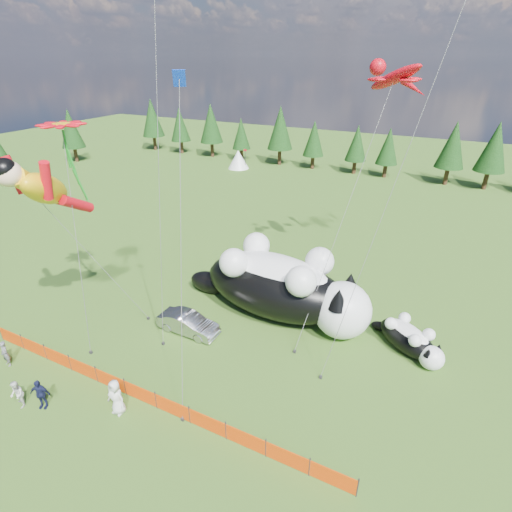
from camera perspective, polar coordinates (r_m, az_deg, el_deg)
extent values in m
plane|color=#133209|center=(23.98, -11.19, -14.96)|extent=(160.00, 160.00, 0.00)
cylinder|color=#262626|center=(29.44, -32.64, -9.17)|extent=(0.06, 0.06, 1.10)
cylinder|color=#262626|center=(27.91, -30.40, -10.52)|extent=(0.06, 0.06, 1.10)
cylinder|color=#262626|center=(26.46, -27.87, -12.00)|extent=(0.06, 0.06, 1.10)
cylinder|color=#262626|center=(25.07, -25.03, -13.62)|extent=(0.06, 0.06, 1.10)
cylinder|color=#262626|center=(23.77, -21.82, -15.38)|extent=(0.06, 0.06, 1.10)
cylinder|color=#262626|center=(22.58, -18.19, -17.29)|extent=(0.06, 0.06, 1.10)
cylinder|color=#262626|center=(21.51, -14.09, -19.32)|extent=(0.06, 0.06, 1.10)
cylinder|color=#262626|center=(20.57, -9.48, -21.44)|extent=(0.06, 0.06, 1.10)
cylinder|color=#262626|center=(19.80, -4.31, -23.59)|extent=(0.06, 0.06, 1.10)
cylinder|color=#262626|center=(19.20, 1.41, -25.71)|extent=(0.06, 0.06, 1.10)
cylinder|color=#262626|center=(18.79, 7.65, -27.68)|extent=(0.06, 0.06, 1.10)
cylinder|color=#262626|center=(18.60, 14.31, -29.42)|extent=(0.06, 0.06, 1.10)
cube|color=#E74004|center=(28.70, -31.53, -9.91)|extent=(2.00, 0.04, 0.90)
cube|color=#E74004|center=(27.20, -29.15, -11.32)|extent=(2.00, 0.04, 0.90)
cube|color=#E74004|center=(25.78, -26.47, -12.88)|extent=(2.00, 0.04, 0.90)
cube|color=#E74004|center=(24.44, -23.45, -14.57)|extent=(2.00, 0.04, 0.90)
cube|color=#E74004|center=(23.20, -20.04, -16.41)|extent=(2.00, 0.04, 0.90)
cube|color=#E74004|center=(22.06, -16.19, -18.38)|extent=(2.00, 0.04, 0.90)
cube|color=#E74004|center=(21.06, -11.84, -20.46)|extent=(2.00, 0.04, 0.90)
cube|color=#E74004|center=(20.20, -6.95, -22.61)|extent=(2.00, 0.04, 0.90)
cube|color=#E74004|center=(19.51, -1.52, -24.75)|extent=(2.00, 0.04, 0.90)
cube|color=#E74004|center=(19.01, 4.46, -26.81)|extent=(2.00, 0.04, 0.90)
cube|color=#E74004|center=(18.71, 10.92, -28.67)|extent=(2.00, 0.04, 0.90)
ellipsoid|color=black|center=(26.55, 2.67, -4.44)|extent=(10.31, 5.28, 4.02)
ellipsoid|color=white|center=(26.04, 2.72, -2.55)|extent=(7.78, 3.80, 2.46)
sphere|color=white|center=(25.24, 12.22, -7.55)|extent=(3.57, 3.57, 3.57)
sphere|color=#F05D8B|center=(24.95, 15.54, -8.43)|extent=(0.50, 0.50, 0.50)
ellipsoid|color=black|center=(29.65, -6.61, -3.76)|extent=(3.21, 1.75, 1.56)
cone|color=black|center=(23.60, 11.71, -5.98)|extent=(1.25, 1.25, 1.25)
cone|color=black|center=(25.37, 13.32, -3.66)|extent=(1.25, 1.25, 1.25)
sphere|color=white|center=(25.94, 9.07, -0.77)|extent=(1.88, 1.88, 1.88)
sphere|color=white|center=(23.56, 6.44, -3.62)|extent=(1.88, 1.88, 1.88)
sphere|color=white|center=(27.71, 0.05, 1.47)|extent=(1.88, 1.88, 1.88)
sphere|color=white|center=(25.50, -3.20, -0.96)|extent=(1.88, 1.88, 1.88)
ellipsoid|color=black|center=(25.70, 20.75, -10.96)|extent=(4.21, 3.70, 1.55)
ellipsoid|color=white|center=(25.47, 20.89, -10.27)|extent=(3.13, 2.73, 0.95)
sphere|color=white|center=(24.93, 23.80, -13.17)|extent=(1.38, 1.38, 1.38)
sphere|color=#F05D8B|center=(24.69, 24.85, -13.85)|extent=(0.19, 0.19, 0.19)
ellipsoid|color=black|center=(27.02, 17.37, -9.56)|extent=(1.33, 1.18, 0.60)
cone|color=black|center=(24.32, 23.41, -12.53)|extent=(0.48, 0.48, 0.48)
cone|color=black|center=(24.89, 24.65, -11.83)|extent=(0.48, 0.48, 0.48)
sphere|color=white|center=(25.21, 23.47, -10.26)|extent=(0.72, 0.72, 0.72)
sphere|color=white|center=(24.45, 21.76, -11.15)|extent=(0.72, 0.72, 0.72)
sphere|color=white|center=(26.08, 20.46, -8.32)|extent=(0.72, 0.72, 0.72)
sphere|color=white|center=(25.34, 18.73, -9.11)|extent=(0.72, 0.72, 0.72)
imported|color=#A5A5AA|center=(25.81, -9.66, -9.47)|extent=(4.04, 1.42, 1.33)
imported|color=#5D5C61|center=(26.98, -32.21, -11.74)|extent=(0.62, 0.45, 1.59)
imported|color=silver|center=(23.97, -30.96, -16.62)|extent=(0.88, 0.74, 1.55)
imported|color=#151939|center=(23.34, -28.46, -16.94)|extent=(1.12, 0.85, 1.71)
imported|color=silver|center=(21.55, -19.35, -18.47)|extent=(0.98, 0.64, 1.98)
cylinder|color=#595959|center=(25.19, -20.99, -0.73)|extent=(0.03, 0.03, 10.34)
cube|color=#262626|center=(27.84, -15.13, -8.58)|extent=(0.15, 0.15, 0.16)
cylinder|color=#595959|center=(24.66, 12.66, 6.15)|extent=(0.03, 0.03, 17.61)
cube|color=#262626|center=(24.38, 5.53, -13.42)|extent=(0.15, 0.15, 0.16)
cylinder|color=#595959|center=(24.05, -24.19, 1.29)|extent=(0.03, 0.03, 12.74)
cube|color=#262626|center=(26.11, -22.53, -12.59)|extent=(0.15, 0.15, 0.16)
cube|color=#1A8F21|center=(24.02, -24.96, 11.37)|extent=(0.18, 0.18, 3.90)
cylinder|color=#595959|center=(22.54, -13.68, 10.12)|extent=(0.03, 0.03, 19.22)
cube|color=#262626|center=(25.47, -13.11, -12.06)|extent=(0.15, 0.15, 0.16)
cylinder|color=#595959|center=(19.85, 20.73, 13.61)|extent=(0.03, 0.03, 24.50)
cube|color=#262626|center=(22.98, 9.22, -16.71)|extent=(0.15, 0.15, 0.16)
cylinder|color=#595959|center=(17.93, -10.66, -1.05)|extent=(0.03, 0.03, 15.30)
cube|color=#262626|center=(21.08, -10.43, -21.92)|extent=(0.15, 0.15, 0.16)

